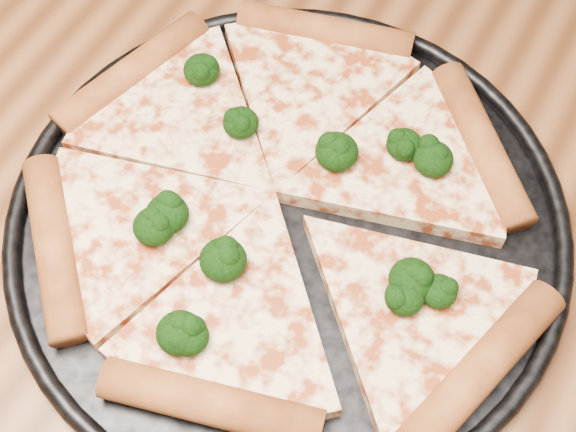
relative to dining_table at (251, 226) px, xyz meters
The scene contains 4 objects.
dining_table is the anchor object (origin of this frame).
pizza_pan 0.12m from the dining_table, 29.57° to the right, with size 0.41×0.41×0.02m.
pizza 0.12m from the dining_table, 26.32° to the right, with size 0.40×0.37×0.03m.
broccoli_florets 0.14m from the dining_table, 33.37° to the right, with size 0.26×0.23×0.02m.
Camera 1 is at (0.20, -0.29, 1.28)m, focal length 51.86 mm.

